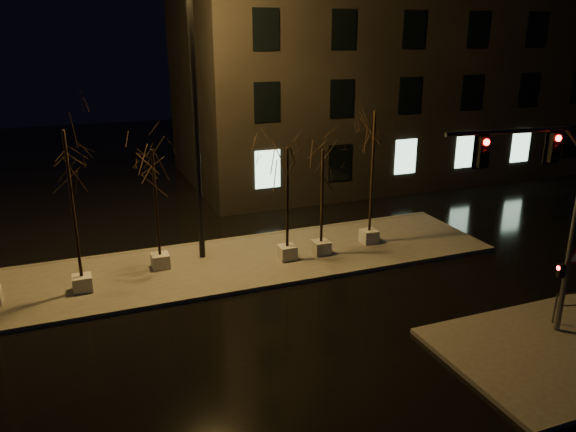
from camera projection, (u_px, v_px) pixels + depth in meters
name	position (u px, v px, depth m)	size (l,w,h in m)	color
ground	(276.00, 342.00, 16.60)	(90.00, 90.00, 0.00)	black
median	(223.00, 265.00, 21.87)	(22.00, 5.00, 0.15)	#4F4D47
sidewalk_corner	(563.00, 349.00, 16.09)	(7.00, 5.00, 0.15)	#4F4D47
building	(385.00, 52.00, 34.99)	(25.00, 12.00, 15.00)	black
tree_1	(68.00, 168.00, 18.17)	(1.80, 1.80, 5.76)	#B6B4AA
tree_2	(154.00, 177.00, 20.31)	(1.80, 1.80, 4.69)	#B6B4AA
tree_3	(287.00, 174.00, 21.17)	(1.80, 1.80, 4.58)	#B6B4AA
tree_4	(322.00, 174.00, 21.70)	(1.80, 1.80, 4.41)	#B6B4AA
tree_5	(374.00, 142.00, 22.62)	(1.80, 1.80, 5.72)	#B6B4AA
traffic_signal_mast	(548.00, 204.00, 15.45)	(5.05, 0.70, 6.21)	#505357
streetlight_main	(194.00, 91.00, 20.40)	(2.82, 0.74, 11.27)	black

